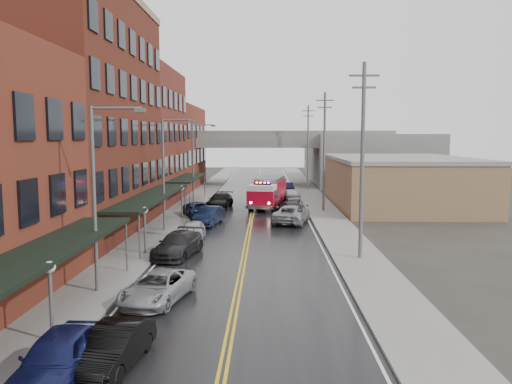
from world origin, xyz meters
name	(u,v)px	position (x,y,z in m)	size (l,w,h in m)	color
ground	(223,372)	(0.00, 0.00, 0.00)	(220.00, 220.00, 0.00)	#2D2B26
road	(251,219)	(0.00, 30.00, 0.01)	(11.00, 160.00, 0.02)	black
sidewalk_left	(172,218)	(-7.30, 30.00, 0.07)	(3.00, 160.00, 0.15)	slate
sidewalk_right	(331,219)	(7.30, 30.00, 0.07)	(3.00, 160.00, 0.15)	slate
curb_left	(190,219)	(-5.65, 30.00, 0.07)	(0.30, 160.00, 0.15)	gray
curb_right	(313,219)	(5.65, 30.00, 0.07)	(0.30, 160.00, 0.15)	gray
brick_building_b	(75,118)	(-13.30, 23.00, 9.00)	(9.00, 20.00, 18.00)	#522015
brick_building_c	(135,138)	(-13.30, 40.50, 7.50)	(9.00, 15.00, 15.00)	maroon
brick_building_far	(167,148)	(-13.30, 58.00, 6.00)	(9.00, 20.00, 12.00)	maroon
tan_building	(398,183)	(16.00, 40.00, 2.50)	(14.00, 22.00, 5.00)	#8F704D
right_far_block	(364,158)	(18.00, 70.00, 4.00)	(18.00, 30.00, 8.00)	slate
awning_0	(44,252)	(-7.49, 4.00, 2.99)	(2.60, 16.00, 3.09)	black
awning_1	(152,196)	(-7.49, 23.00, 2.99)	(2.60, 18.00, 3.09)	black
awning_2	(188,178)	(-7.49, 40.50, 2.99)	(2.60, 13.00, 3.09)	black
globe_lamp_0	(50,283)	(-6.40, 2.00, 2.31)	(0.44, 0.44, 3.12)	#59595B
globe_lamp_1	(145,219)	(-6.40, 16.00, 2.31)	(0.44, 0.44, 3.12)	#59595B
globe_lamp_2	(182,194)	(-6.40, 30.00, 2.31)	(0.44, 0.44, 3.12)	#59595B
street_lamp_0	(99,187)	(-6.55, 8.00, 5.19)	(2.64, 0.22, 9.00)	#59595B
street_lamp_1	(166,167)	(-6.55, 24.00, 5.19)	(2.64, 0.22, 9.00)	#59595B
street_lamp_2	(195,159)	(-6.55, 40.00, 5.19)	(2.64, 0.22, 9.00)	#59595B
utility_pole_0	(362,158)	(7.20, 15.00, 6.31)	(1.80, 0.24, 12.00)	#59595B
utility_pole_1	(324,150)	(7.20, 35.00, 6.31)	(1.80, 0.24, 12.00)	#59595B
utility_pole_2	(308,146)	(7.20, 55.00, 6.31)	(1.80, 0.24, 12.00)	#59595B
overpass	(258,147)	(0.00, 62.00, 5.99)	(40.00, 10.00, 7.50)	slate
fire_truck	(268,192)	(1.53, 38.04, 1.72)	(4.72, 9.03, 3.17)	#BA0823
parked_car_left_0	(58,358)	(-5.00, -0.80, 0.80)	(1.89, 4.69, 1.60)	#121645
parked_car_left_1	(114,347)	(-3.60, 0.30, 0.69)	(1.45, 4.17, 1.37)	black
parked_car_left_2	(158,287)	(-3.60, 6.92, 0.68)	(2.25, 4.89, 1.36)	#979A9F
parked_car_left_3	(178,244)	(-4.23, 15.70, 0.76)	(2.12, 5.22, 1.51)	black
parked_car_left_4	(193,231)	(-3.99, 20.36, 0.74)	(1.74, 4.33, 1.47)	#B4B4B4
parked_car_left_5	(209,216)	(-3.60, 27.20, 0.78)	(1.65, 4.74, 1.56)	black
parked_car_left_6	(199,210)	(-5.00, 31.13, 0.70)	(2.33, 5.05, 1.40)	#132347
parked_car_left_7	(220,201)	(-3.60, 37.51, 0.79)	(2.20, 5.41, 1.57)	black
parked_car_right_0	(291,214)	(3.60, 28.20, 0.80)	(2.67, 5.79, 1.61)	gray
parked_car_right_1	(289,209)	(3.60, 31.78, 0.75)	(2.10, 5.17, 1.50)	black
parked_car_right_2	(290,195)	(4.15, 43.45, 0.76)	(1.80, 4.48, 1.52)	white
parked_car_right_3	(286,188)	(3.97, 50.89, 0.80)	(1.70, 4.86, 1.60)	black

